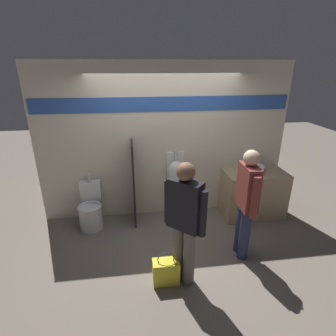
{
  "coord_description": "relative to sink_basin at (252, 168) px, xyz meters",
  "views": [
    {
      "loc": [
        -0.54,
        -3.77,
        2.62
      ],
      "look_at": [
        0.0,
        0.17,
        1.05
      ],
      "focal_mm": 28.0,
      "sensor_mm": 36.0,
      "label": 1
    }
  ],
  "objects": [
    {
      "name": "cell_phone",
      "position": [
        -0.28,
        -0.19,
        -0.05
      ],
      "size": [
        0.07,
        0.14,
        0.01
      ],
      "color": "#B7B7BC",
      "rests_on": "sink_counter"
    },
    {
      "name": "shopping_bag",
      "position": [
        -1.74,
        -1.5,
        -0.73
      ],
      "size": [
        0.34,
        0.18,
        0.48
      ],
      "color": "yellow",
      "rests_on": "ground_plane"
    },
    {
      "name": "toilet",
      "position": [
        -2.85,
        -0.06,
        -0.6
      ],
      "size": [
        0.4,
        0.56,
        0.9
      ],
      "color": "silver",
      "rests_on": "ground_plane"
    },
    {
      "name": "person_with_lanyard",
      "position": [
        -1.51,
        -1.48,
        -0.0
      ],
      "size": [
        0.44,
        0.42,
        1.63
      ],
      "rotation": [
        0.0,
        0.0,
        2.39
      ],
      "color": "#666056",
      "rests_on": "ground_plane"
    },
    {
      "name": "sink_basin",
      "position": [
        0.0,
        0.0,
        0.0
      ],
      "size": [
        0.43,
        0.43,
        0.24
      ],
      "color": "silver",
      "rests_on": "sink_counter"
    },
    {
      "name": "display_wall",
      "position": [
        -1.53,
        0.27,
        0.46
      ],
      "size": [
        4.35,
        0.07,
        2.7
      ],
      "color": "beige",
      "rests_on": "ground_plane"
    },
    {
      "name": "ground_plane",
      "position": [
        -1.53,
        -0.33,
        -0.9
      ],
      "size": [
        16.0,
        16.0,
        0.0
      ],
      "primitive_type": "plane",
      "color": "#70665B"
    },
    {
      "name": "sink_counter",
      "position": [
        0.05,
        -0.06,
        -0.48
      ],
      "size": [
        1.09,
        0.61,
        0.85
      ],
      "color": "tan",
      "rests_on": "ground_plane"
    },
    {
      "name": "divider_near_counter",
      "position": [
        -2.1,
        0.0,
        -0.17
      ],
      "size": [
        0.03,
        0.49,
        1.46
      ],
      "color": "black",
      "rests_on": "ground_plane"
    },
    {
      "name": "person_in_vest",
      "position": [
        -0.58,
        -1.11,
        -0.01
      ],
      "size": [
        0.21,
        0.56,
        1.62
      ],
      "rotation": [
        0.0,
        0.0,
        1.53
      ],
      "color": "#282D4C",
      "rests_on": "ground_plane"
    },
    {
      "name": "urinal_near_counter",
      "position": [
        -1.35,
        0.12,
        -0.07
      ],
      "size": [
        0.34,
        0.27,
        1.23
      ],
      "color": "silver",
      "rests_on": "ground_plane"
    }
  ]
}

